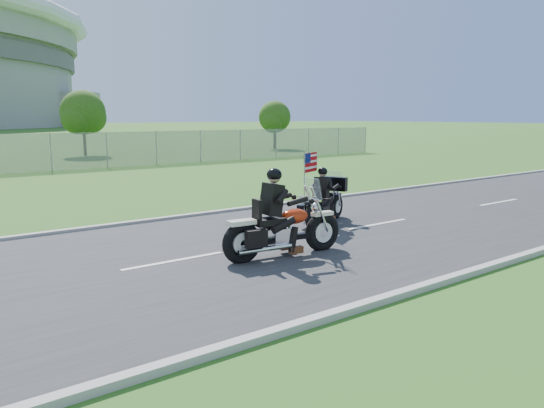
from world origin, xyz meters
TOP-DOWN VIEW (x-y plane):
  - ground at (0.00, 0.00)m, footprint 420.00×420.00m
  - road at (0.00, 0.00)m, footprint 120.00×8.00m
  - curb_north at (0.00, 4.05)m, footprint 120.00×0.18m
  - curb_south at (0.00, -4.05)m, footprint 120.00×0.18m
  - tree_fence_near at (6.04, 30.04)m, footprint 3.52×3.28m
  - tree_fence_far at (22.04, 28.03)m, footprint 3.08×2.87m
  - motorcycle_lead at (-0.05, -1.00)m, footprint 2.80×0.86m
  - motorcycle_follow at (2.99, 1.00)m, footprint 2.19×1.24m

SIDE VIEW (x-z plane):
  - ground at x=0.00m, z-range 0.00..0.00m
  - road at x=0.00m, z-range 0.00..0.04m
  - curb_north at x=0.00m, z-range -0.01..0.11m
  - curb_south at x=0.00m, z-range -0.01..0.11m
  - motorcycle_follow at x=2.99m, z-range -0.43..1.51m
  - motorcycle_lead at x=-0.05m, z-range -0.35..1.53m
  - tree_fence_far at x=22.04m, z-range 0.54..4.74m
  - tree_fence_near at x=6.04m, z-range 0.60..5.35m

